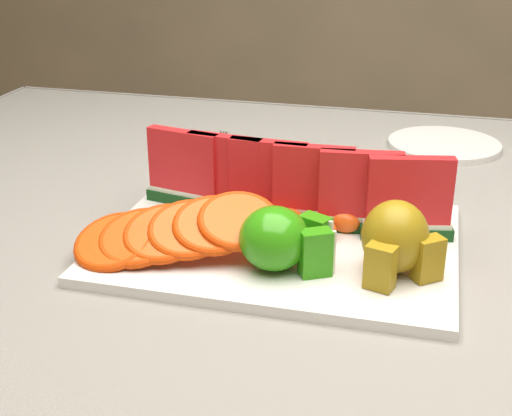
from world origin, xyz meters
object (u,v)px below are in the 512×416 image
(platter, at_px, (279,243))
(side_plate, at_px, (444,145))
(apple_cluster, at_px, (281,239))
(fork, at_px, (208,150))
(pear_cluster, at_px, (396,240))

(platter, relative_size, side_plate, 1.94)
(apple_cluster, bearing_deg, platter, 104.08)
(platter, relative_size, fork, 2.05)
(apple_cluster, xyz_separation_m, fork, (-0.20, 0.38, -0.04))
(apple_cluster, bearing_deg, side_plate, 71.85)
(pear_cluster, bearing_deg, fork, 131.93)
(pear_cluster, xyz_separation_m, side_plate, (0.04, 0.48, -0.05))
(apple_cluster, xyz_separation_m, side_plate, (0.16, 0.49, -0.04))
(platter, xyz_separation_m, pear_cluster, (0.13, -0.05, 0.04))
(apple_cluster, height_order, pear_cluster, pear_cluster)
(apple_cluster, bearing_deg, fork, 118.58)
(platter, height_order, fork, platter)
(platter, height_order, pear_cluster, pear_cluster)
(apple_cluster, distance_m, pear_cluster, 0.12)
(pear_cluster, relative_size, fork, 0.46)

